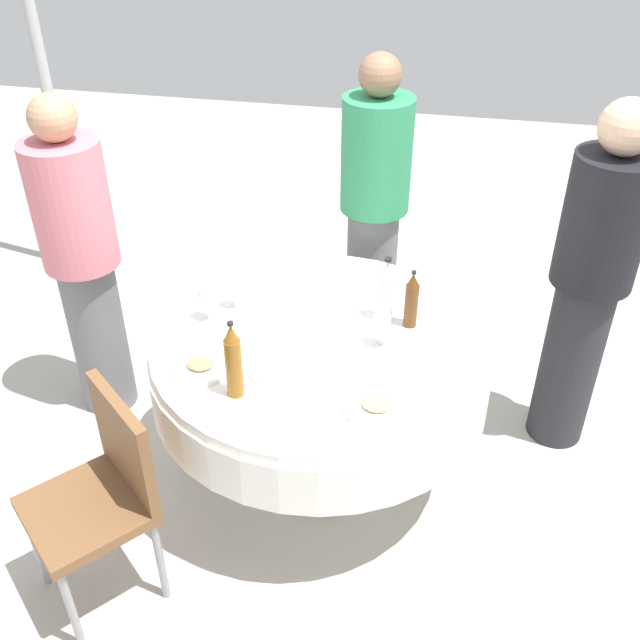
{
  "coord_description": "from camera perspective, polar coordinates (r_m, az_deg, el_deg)",
  "views": [
    {
      "loc": [
        0.48,
        -2.33,
        2.47
      ],
      "look_at": [
        0.0,
        0.0,
        0.83
      ],
      "focal_mm": 40.79,
      "sensor_mm": 36.0,
      "label": 1
    }
  ],
  "objects": [
    {
      "name": "ground_plane",
      "position": [
        3.42,
        0.0,
        -11.47
      ],
      "size": [
        10.0,
        10.0,
        0.0
      ],
      "primitive_type": "plane",
      "color": "#B7B2A8"
    },
    {
      "name": "dining_table",
      "position": [
        3.03,
        0.0,
        -3.68
      ],
      "size": [
        1.4,
        1.4,
        0.74
      ],
      "color": "white",
      "rests_on": "ground_plane"
    },
    {
      "name": "bottle_amber_mid",
      "position": [
        2.59,
        -6.81,
        -3.24
      ],
      "size": [
        0.06,
        0.06,
        0.32
      ],
      "color": "#8C5619",
      "rests_on": "dining_table"
    },
    {
      "name": "bottle_clear_near",
      "position": [
        2.99,
        5.22,
        2.29
      ],
      "size": [
        0.06,
        0.06,
        0.29
      ],
      "color": "silver",
      "rests_on": "dining_table"
    },
    {
      "name": "bottle_brown_outer",
      "position": [
        2.97,
        7.19,
        1.52
      ],
      "size": [
        0.06,
        0.06,
        0.26
      ],
      "color": "#593314",
      "rests_on": "dining_table"
    },
    {
      "name": "wine_glass_rear",
      "position": [
        3.02,
        -8.91,
        1.75
      ],
      "size": [
        0.07,
        0.07,
        0.15
      ],
      "color": "white",
      "rests_on": "dining_table"
    },
    {
      "name": "wine_glass_north",
      "position": [
        3.09,
        -6.76,
        2.5
      ],
      "size": [
        0.06,
        0.06,
        0.13
      ],
      "color": "white",
      "rests_on": "dining_table"
    },
    {
      "name": "wine_glass_left",
      "position": [
        2.85,
        4.9,
        -0.36
      ],
      "size": [
        0.07,
        0.07,
        0.14
      ],
      "color": "white",
      "rests_on": "dining_table"
    },
    {
      "name": "plate_east",
      "position": [
        2.77,
        -3.04,
        -3.78
      ],
      "size": [
        0.25,
        0.25,
        0.02
      ],
      "color": "white",
      "rests_on": "dining_table"
    },
    {
      "name": "plate_right",
      "position": [
        2.81,
        -9.36,
        -3.62
      ],
      "size": [
        0.23,
        0.23,
        0.04
      ],
      "color": "white",
      "rests_on": "dining_table"
    },
    {
      "name": "plate_front",
      "position": [
        2.6,
        4.42,
        -6.8
      ],
      "size": [
        0.24,
        0.24,
        0.04
      ],
      "color": "white",
      "rests_on": "dining_table"
    },
    {
      "name": "fork_near",
      "position": [
        2.94,
        0.01,
        -1.37
      ],
      "size": [
        0.14,
        0.14,
        0.0
      ],
      "primitive_type": "cube",
      "rotation": [
        0.0,
        0.0,
        0.8
      ],
      "color": "silver",
      "rests_on": "dining_table"
    },
    {
      "name": "fork_outer",
      "position": [
        2.57,
        -3.21,
        -7.61
      ],
      "size": [
        0.1,
        0.17,
        0.0
      ],
      "primitive_type": "cube",
      "rotation": [
        0.0,
        0.0,
        5.22
      ],
      "color": "silver",
      "rests_on": "dining_table"
    },
    {
      "name": "fork_rear",
      "position": [
        3.28,
        4.42,
        2.8
      ],
      "size": [
        0.07,
        0.18,
        0.0
      ],
      "primitive_type": "cube",
      "rotation": [
        0.0,
        0.0,
        1.24
      ],
      "color": "silver",
      "rests_on": "dining_table"
    },
    {
      "name": "person_mid",
      "position": [
        3.28,
        20.41,
        2.92
      ],
      "size": [
        0.34,
        0.34,
        1.64
      ],
      "rotation": [
        0.0,
        0.0,
        -1.16
      ],
      "color": "#26262B",
      "rests_on": "ground_plane"
    },
    {
      "name": "person_near",
      "position": [
        3.46,
        -18.13,
        4.5
      ],
      "size": [
        0.34,
        0.34,
        1.58
      ],
      "rotation": [
        0.0,
        0.0,
        1.35
      ],
      "color": "slate",
      "rests_on": "ground_plane"
    },
    {
      "name": "person_outer",
      "position": [
        3.67,
        4.25,
        8.45
      ],
      "size": [
        0.34,
        0.34,
        1.63
      ],
      "rotation": [
        0.0,
        0.0,
        -0.08
      ],
      "color": "slate",
      "rests_on": "ground_plane"
    },
    {
      "name": "chair_left",
      "position": [
        2.75,
        -16.6,
        -12.41
      ],
      "size": [
        0.56,
        0.56,
        0.87
      ],
      "rotation": [
        0.0,
        0.0,
        2.43
      ],
      "color": "brown",
      "rests_on": "ground_plane"
    },
    {
      "name": "tent_pole_main",
      "position": [
        4.64,
        -21.06,
        18.41
      ],
      "size": [
        0.07,
        0.07,
        2.68
      ],
      "primitive_type": "cylinder",
      "color": "#B2B5B7",
      "rests_on": "ground_plane"
    }
  ]
}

